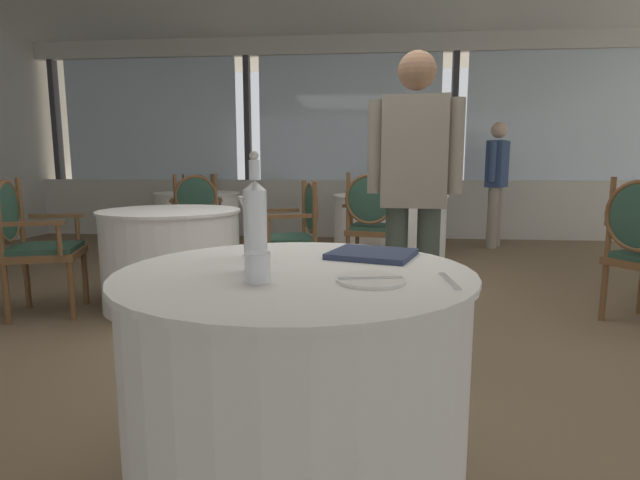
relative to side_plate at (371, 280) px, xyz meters
name	(u,v)px	position (x,y,z in m)	size (l,w,h in m)	color
ground_plane	(325,332)	(-0.26, 1.65, -0.74)	(14.72, 14.72, 0.00)	#756047
window_wall_far	(348,159)	(-0.26, 5.90, 0.42)	(9.57, 0.14, 2.88)	beige
foreground_table	(296,380)	(-0.23, 0.14, -0.37)	(1.10, 1.10, 0.73)	white
side_plate	(371,280)	(0.00, 0.00, 0.00)	(0.19, 0.19, 0.01)	white
butter_knife	(371,278)	(0.00, 0.00, 0.01)	(0.18, 0.02, 0.00)	silver
dinner_fork	(450,281)	(0.22, 0.02, 0.00)	(0.19, 0.02, 0.00)	silver
water_bottle	(255,223)	(-0.35, 0.11, 0.14)	(0.07, 0.07, 0.36)	white
wine_glass	(251,213)	(-0.42, 0.35, 0.15)	(0.08, 0.08, 0.21)	white
water_tumbler	(258,267)	(-0.31, -0.03, 0.04)	(0.07, 0.07, 0.08)	white
menu_book	(372,254)	(0.01, 0.38, 0.01)	(0.28, 0.25, 0.02)	#2D3856
background_table_0	(389,227)	(0.26, 4.21, -0.37)	(1.30, 1.30, 0.73)	white
dining_chair_0_0	(402,205)	(0.48, 5.26, -0.20)	(0.60, 0.54, 0.91)	brown
dining_chair_0_1	(372,218)	(0.05, 3.15, -0.16)	(0.60, 0.54, 1.00)	brown
background_table_2	(198,222)	(-2.08, 4.50, -0.37)	(1.04, 1.04, 0.73)	white
dining_chair_2_0	(197,212)	(-1.77, 3.61, -0.16)	(0.63, 0.58, 0.97)	brown
dining_chair_2_1	(198,201)	(-2.38, 5.40, -0.18)	(0.63, 0.58, 0.94)	brown
background_table_3	(172,258)	(-1.45, 2.14, -0.37)	(1.03, 1.03, 0.73)	white
dining_chair_3_0	(295,230)	(-0.56, 2.44, -0.18)	(0.58, 0.63, 0.94)	brown
dining_chair_3_1	(30,236)	(-2.35, 1.83, -0.17)	(0.58, 0.63, 0.97)	brown
diner_person_0	(414,183)	(0.26, 1.48, 0.22)	(0.53, 0.24, 1.67)	#424C42
diner_person_1	(497,177)	(1.67, 5.14, 0.17)	(0.35, 0.47, 1.60)	gray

